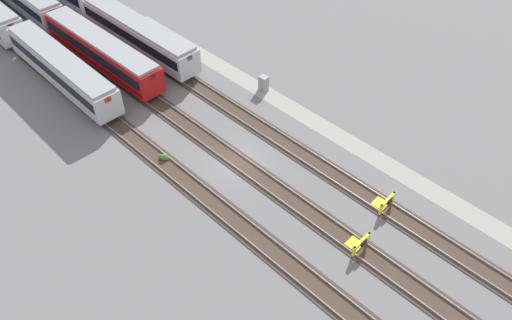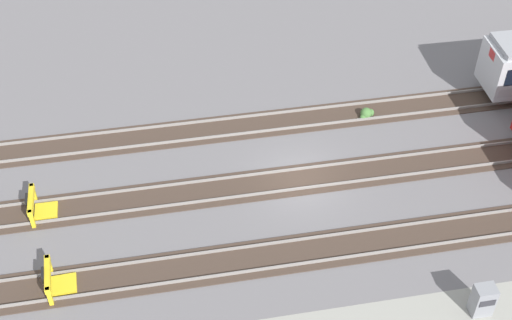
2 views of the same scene
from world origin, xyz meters
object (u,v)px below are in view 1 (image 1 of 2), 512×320
at_px(bumper_stop_near_inner_track, 358,243).
at_px(electrical_cabinet, 264,83).
at_px(subway_car_front_row_right_inner, 139,35).
at_px(weed_clump, 164,157).
at_px(bumper_stop_nearest_track, 384,202).
at_px(subway_car_front_row_leftmost, 102,51).
at_px(subway_car_front_row_rightmost, 62,69).

xyz_separation_m(bumper_stop_near_inner_track, electrical_cabinet, (18.93, -9.30, 0.29)).
relative_size(subway_car_front_row_right_inner, weed_clump, 19.58).
bearing_deg(subway_car_front_row_right_inner, weed_clump, 150.37).
xyz_separation_m(bumper_stop_nearest_track, electrical_cabinet, (18.00, -4.55, 0.29)).
relative_size(electrical_cabinet, weed_clump, 1.74).
relative_size(subway_car_front_row_leftmost, bumper_stop_nearest_track, 8.98).
bearing_deg(electrical_cabinet, bumper_stop_nearest_track, 165.80).
height_order(subway_car_front_row_right_inner, weed_clump, subway_car_front_row_right_inner).
bearing_deg(electrical_cabinet, bumper_stop_near_inner_track, 153.84).
distance_m(subway_car_front_row_right_inner, subway_car_front_row_rightmost, 9.51).
relative_size(subway_car_front_row_leftmost, weed_clump, 19.60).
relative_size(subway_car_front_row_leftmost, subway_car_front_row_rightmost, 1.00).
height_order(subway_car_front_row_right_inner, subway_car_front_row_rightmost, same).
height_order(subway_car_front_row_rightmost, weed_clump, subway_car_front_row_rightmost).
xyz_separation_m(bumper_stop_near_inner_track, weed_clump, (17.98, 4.37, -0.27)).
xyz_separation_m(subway_car_front_row_rightmost, bumper_stop_near_inner_track, (-34.11, -4.71, -1.53)).
relative_size(subway_car_front_row_right_inner, bumper_stop_nearest_track, 8.97).
distance_m(bumper_stop_near_inner_track, electrical_cabinet, 21.10).
bearing_deg(subway_car_front_row_right_inner, electrical_cabinet, -163.50).
height_order(electrical_cabinet, weed_clump, electrical_cabinet).
relative_size(subway_car_front_row_leftmost, bumper_stop_near_inner_track, 9.01).
xyz_separation_m(subway_car_front_row_leftmost, subway_car_front_row_rightmost, (0.00, 4.75, 0.00)).
distance_m(subway_car_front_row_rightmost, weed_clump, 16.23).
distance_m(bumper_stop_nearest_track, weed_clump, 19.33).
bearing_deg(bumper_stop_nearest_track, subway_car_front_row_rightmost, 15.91).
xyz_separation_m(subway_car_front_row_rightmost, electrical_cabinet, (-15.18, -14.01, -1.24)).
distance_m(bumper_stop_nearest_track, bumper_stop_near_inner_track, 4.84).
bearing_deg(subway_car_front_row_leftmost, bumper_stop_nearest_track, -171.92).
xyz_separation_m(subway_car_front_row_leftmost, bumper_stop_near_inner_track, (-34.11, 0.04, -1.53)).
height_order(bumper_stop_nearest_track, electrical_cabinet, electrical_cabinet).
distance_m(subway_car_front_row_right_inner, weed_clump, 18.64).
bearing_deg(subway_car_front_row_right_inner, bumper_stop_nearest_track, 179.90).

